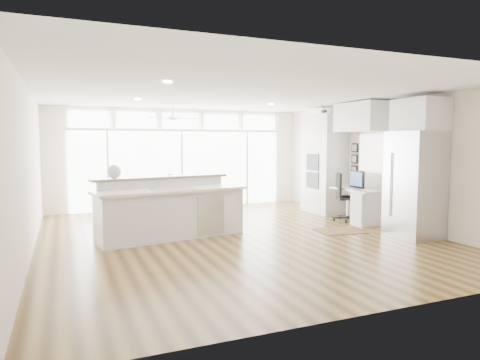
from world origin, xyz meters
name	(u,v)px	position (x,y,z in m)	size (l,w,h in m)	color
floor	(235,237)	(0.00, 0.00, -0.01)	(7.00, 8.00, 0.02)	#493216
ceiling	(235,94)	(0.00, 0.00, 2.70)	(7.00, 8.00, 0.02)	white
wall_back	(181,159)	(0.00, 4.00, 1.35)	(7.00, 0.04, 2.70)	silver
wall_front	(380,186)	(0.00, -4.00, 1.35)	(7.00, 0.04, 2.70)	silver
wall_left	(29,171)	(-3.50, 0.00, 1.35)	(0.04, 8.00, 2.70)	silver
wall_right	(382,163)	(3.50, 0.00, 1.35)	(0.04, 8.00, 2.70)	silver
glass_wall	(182,170)	(0.00, 3.94, 1.05)	(5.80, 0.06, 2.08)	silver
transom_row	(181,121)	(0.00, 3.94, 2.38)	(5.90, 0.06, 0.40)	silver
desk_window	(372,153)	(3.46, 0.30, 1.55)	(0.04, 0.85, 0.85)	silver
ceiling_fan	(173,114)	(-0.50, 2.80, 2.48)	(1.16, 1.16, 0.32)	white
recessed_lights	(231,96)	(0.00, 0.20, 2.68)	(3.40, 3.00, 0.02)	#F1ECCD
oven_cabinet	(324,164)	(3.17, 1.80, 1.25)	(0.64, 1.20, 2.50)	silver
desk_nook	(359,205)	(3.13, 0.30, 0.38)	(0.72, 1.30, 0.76)	silver
upper_cabinets	(363,117)	(3.17, 0.30, 2.35)	(0.64, 1.30, 0.64)	silver
refrigerator	(415,185)	(3.11, -1.35, 1.00)	(0.76, 0.90, 2.00)	#B4B4B9
fridge_cabinet	(420,115)	(3.17, -1.35, 2.30)	(0.64, 0.90, 0.60)	silver
framed_photos	(355,159)	(3.46, 0.92, 1.40)	(0.06, 0.22, 0.80)	black
kitchen_island	(172,208)	(-1.14, 0.35, 0.57)	(2.85, 1.07, 1.13)	silver
rug	(341,231)	(2.16, -0.38, 0.01)	(0.95, 0.68, 0.01)	#392612
office_chair	(348,197)	(2.97, 0.51, 0.54)	(0.57, 0.52, 1.09)	black
fishbowl	(114,172)	(-2.14, 0.58, 1.26)	(0.26, 0.26, 0.26)	silver
monitor	(357,179)	(3.05, 0.30, 0.98)	(0.09, 0.52, 0.44)	black
keyboard	(350,189)	(2.88, 0.30, 0.77)	(0.12, 0.32, 0.02)	white
potted_plant	(324,110)	(3.17, 1.80, 2.60)	(0.24, 0.27, 0.21)	#2C5122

